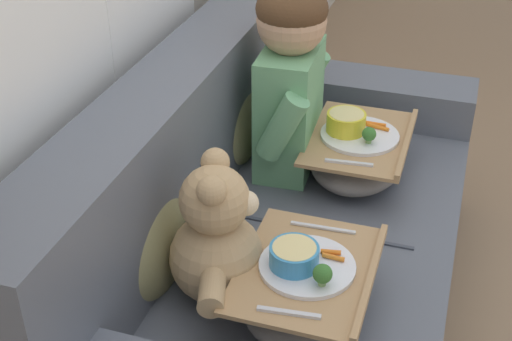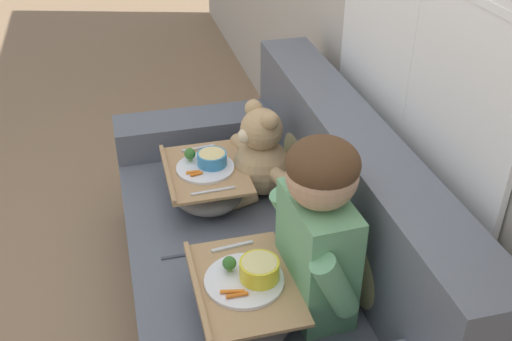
% 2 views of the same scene
% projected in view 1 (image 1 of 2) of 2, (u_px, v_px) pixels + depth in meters
% --- Properties ---
extents(ground_plane, '(14.00, 14.00, 0.00)m').
position_uv_depth(ground_plane, '(288.00, 327.00, 2.30)').
color(ground_plane, '#8E7051').
extents(couch, '(1.79, 0.93, 0.85)m').
position_uv_depth(couch, '(269.00, 249.00, 2.16)').
color(couch, '#565B66').
rests_on(couch, ground_plane).
extents(throw_pillow_behind_child, '(0.36, 0.17, 0.37)m').
position_uv_depth(throw_pillow_behind_child, '(237.00, 111.00, 2.34)').
color(throw_pillow_behind_child, '#898456').
rests_on(throw_pillow_behind_child, couch).
extents(throw_pillow_behind_teddy, '(0.37, 0.18, 0.38)m').
position_uv_depth(throw_pillow_behind_teddy, '(150.00, 228.00, 1.80)').
color(throw_pillow_behind_teddy, '#898456').
rests_on(throw_pillow_behind_teddy, couch).
extents(child_figure, '(0.44, 0.22, 0.61)m').
position_uv_depth(child_figure, '(291.00, 72.00, 2.21)').
color(child_figure, '#66A370').
rests_on(child_figure, couch).
extents(teddy_bear, '(0.42, 0.31, 0.40)m').
position_uv_depth(teddy_bear, '(218.00, 242.00, 1.75)').
color(teddy_bear, tan).
rests_on(teddy_bear, couch).
extents(lap_tray_child, '(0.44, 0.31, 0.22)m').
position_uv_depth(lap_tray_child, '(358.00, 153.00, 2.28)').
color(lap_tray_child, slate).
rests_on(lap_tray_child, child_figure).
extents(lap_tray_teddy, '(0.42, 0.32, 0.21)m').
position_uv_depth(lap_tray_teddy, '(306.00, 288.00, 1.74)').
color(lap_tray_teddy, slate).
rests_on(lap_tray_teddy, teddy_bear).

